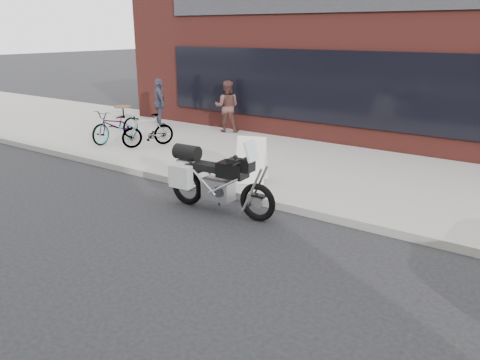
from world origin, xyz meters
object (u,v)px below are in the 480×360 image
at_px(sandwich_sign, 252,159).
at_px(motorcycle, 213,179).
at_px(cafe_table, 123,107).
at_px(bicycle_rear, 148,130).
at_px(cafe_patron_left, 227,106).
at_px(bicycle_front, 116,125).
at_px(cafe_patron_right, 160,103).

bearing_deg(sandwich_sign, motorcycle, -105.68).
relative_size(sandwich_sign, cafe_table, 1.50).
xyz_separation_m(bicycle_rear, cafe_patron_left, (0.63, 2.81, 0.35)).
distance_m(bicycle_front, bicycle_rear, 1.19).
bearing_deg(bicycle_rear, cafe_table, 171.83).
xyz_separation_m(motorcycle, bicycle_rear, (-4.20, 2.50, -0.02)).
height_order(sandwich_sign, cafe_patron_left, cafe_patron_left).
distance_m(cafe_table, cafe_patron_right, 2.73).
distance_m(bicycle_rear, cafe_table, 5.10).
bearing_deg(cafe_table, sandwich_sign, -25.05).
relative_size(sandwich_sign, cafe_patron_left, 0.61).
xyz_separation_m(motorcycle, sandwich_sign, (-0.15, 1.51, 0.02)).
bearing_deg(cafe_patron_left, bicycle_front, 30.55).
bearing_deg(bicycle_rear, motorcycle, -4.64).
relative_size(bicycle_rear, sandwich_sign, 1.53).
height_order(bicycle_front, bicycle_rear, bicycle_front).
relative_size(bicycle_rear, cafe_table, 2.29).
xyz_separation_m(sandwich_sign, cafe_table, (-8.26, 3.86, -0.14)).
height_order(motorcycle, cafe_patron_left, cafe_patron_left).
bearing_deg(motorcycle, cafe_patron_right, 138.24).
bearing_deg(motorcycle, bicycle_rear, 146.18).
distance_m(sandwich_sign, cafe_patron_left, 5.12).
height_order(bicycle_front, cafe_patron_right, cafe_patron_right).
height_order(bicycle_front, sandwich_sign, sandwich_sign).
distance_m(motorcycle, cafe_patron_left, 6.40).
relative_size(cafe_table, cafe_patron_right, 0.41).
distance_m(motorcycle, cafe_table, 9.98).
relative_size(bicycle_rear, cafe_patron_left, 0.93).
relative_size(motorcycle, cafe_patron_left, 1.42).
distance_m(bicycle_rear, sandwich_sign, 4.17).
distance_m(bicycle_front, cafe_table, 4.23).
height_order(sandwich_sign, cafe_table, sandwich_sign).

